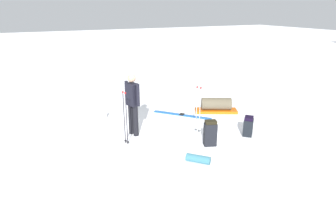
{
  "coord_description": "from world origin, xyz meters",
  "views": [
    {
      "loc": [
        6.57,
        -3.18,
        3.31
      ],
      "look_at": [
        0.0,
        0.0,
        0.7
      ],
      "focal_mm": 30.86,
      "sensor_mm": 36.0,
      "label": 1
    }
  ],
  "objects_px": {
    "backpack_large_dark": "(248,126)",
    "gear_sled": "(216,106)",
    "thermos_bottle": "(106,114)",
    "ski_pair_near": "(182,115)",
    "ski_poles_planted_far": "(198,107)",
    "sleeping_mat_rolled": "(198,159)",
    "ski_poles_planted_near": "(125,116)",
    "skier_standing": "(133,101)",
    "backpack_bright": "(210,133)"
  },
  "relations": [
    {
      "from": "thermos_bottle",
      "to": "backpack_large_dark",
      "type": "bearing_deg",
      "value": 46.38
    },
    {
      "from": "ski_poles_planted_near",
      "to": "backpack_bright",
      "type": "bearing_deg",
      "value": 61.78
    },
    {
      "from": "ski_poles_planted_far",
      "to": "thermos_bottle",
      "type": "relative_size",
      "value": 5.09
    },
    {
      "from": "skier_standing",
      "to": "gear_sled",
      "type": "distance_m",
      "value": 3.21
    },
    {
      "from": "backpack_bright",
      "to": "gear_sled",
      "type": "xyz_separation_m",
      "value": [
        -1.98,
        1.57,
        -0.1
      ]
    },
    {
      "from": "gear_sled",
      "to": "ski_pair_near",
      "type": "bearing_deg",
      "value": -100.63
    },
    {
      "from": "thermos_bottle",
      "to": "sleeping_mat_rolled",
      "type": "bearing_deg",
      "value": 17.53
    },
    {
      "from": "backpack_large_dark",
      "to": "ski_poles_planted_near",
      "type": "relative_size",
      "value": 0.39
    },
    {
      "from": "backpack_bright",
      "to": "thermos_bottle",
      "type": "bearing_deg",
      "value": -148.39
    },
    {
      "from": "ski_poles_planted_near",
      "to": "gear_sled",
      "type": "bearing_deg",
      "value": 105.82
    },
    {
      "from": "ski_poles_planted_near",
      "to": "sleeping_mat_rolled",
      "type": "relative_size",
      "value": 2.53
    },
    {
      "from": "backpack_large_dark",
      "to": "thermos_bottle",
      "type": "relative_size",
      "value": 2.07
    },
    {
      "from": "ski_pair_near",
      "to": "ski_poles_planted_far",
      "type": "bearing_deg",
      "value": -10.15
    },
    {
      "from": "sleeping_mat_rolled",
      "to": "ski_poles_planted_far",
      "type": "bearing_deg",
      "value": 149.16
    },
    {
      "from": "backpack_large_dark",
      "to": "thermos_bottle",
      "type": "distance_m",
      "value": 4.37
    },
    {
      "from": "skier_standing",
      "to": "thermos_bottle",
      "type": "bearing_deg",
      "value": -166.8
    },
    {
      "from": "ski_poles_planted_far",
      "to": "sleeping_mat_rolled",
      "type": "height_order",
      "value": "ski_poles_planted_far"
    },
    {
      "from": "ski_pair_near",
      "to": "ski_poles_planted_far",
      "type": "height_order",
      "value": "ski_poles_planted_far"
    },
    {
      "from": "thermos_bottle",
      "to": "gear_sled",
      "type": "bearing_deg",
      "value": 72.49
    },
    {
      "from": "ski_pair_near",
      "to": "gear_sled",
      "type": "xyz_separation_m",
      "value": [
        0.22,
        1.18,
        0.21
      ]
    },
    {
      "from": "gear_sled",
      "to": "thermos_bottle",
      "type": "distance_m",
      "value": 3.63
    },
    {
      "from": "ski_pair_near",
      "to": "backpack_large_dark",
      "type": "relative_size",
      "value": 2.91
    },
    {
      "from": "ski_pair_near",
      "to": "ski_poles_planted_far",
      "type": "relative_size",
      "value": 1.18
    },
    {
      "from": "gear_sled",
      "to": "thermos_bottle",
      "type": "height_order",
      "value": "gear_sled"
    },
    {
      "from": "ski_poles_planted_far",
      "to": "sleeping_mat_rolled",
      "type": "xyz_separation_m",
      "value": [
        1.45,
        -0.87,
        -0.64
      ]
    },
    {
      "from": "ski_poles_planted_near",
      "to": "sleeping_mat_rolled",
      "type": "distance_m",
      "value": 2.11
    },
    {
      "from": "ski_poles_planted_far",
      "to": "skier_standing",
      "type": "bearing_deg",
      "value": -111.04
    },
    {
      "from": "skier_standing",
      "to": "ski_poles_planted_near",
      "type": "xyz_separation_m",
      "value": [
        0.46,
        -0.36,
        -0.19
      ]
    },
    {
      "from": "sleeping_mat_rolled",
      "to": "thermos_bottle",
      "type": "bearing_deg",
      "value": -162.47
    },
    {
      "from": "skier_standing",
      "to": "sleeping_mat_rolled",
      "type": "bearing_deg",
      "value": 20.71
    },
    {
      "from": "ski_poles_planted_far",
      "to": "sleeping_mat_rolled",
      "type": "relative_size",
      "value": 2.41
    },
    {
      "from": "sleeping_mat_rolled",
      "to": "thermos_bottle",
      "type": "height_order",
      "value": "thermos_bottle"
    },
    {
      "from": "backpack_large_dark",
      "to": "gear_sled",
      "type": "distance_m",
      "value": 1.95
    },
    {
      "from": "backpack_bright",
      "to": "gear_sled",
      "type": "distance_m",
      "value": 2.53
    },
    {
      "from": "skier_standing",
      "to": "backpack_bright",
      "type": "distance_m",
      "value": 2.2
    },
    {
      "from": "ski_pair_near",
      "to": "backpack_large_dark",
      "type": "distance_m",
      "value": 2.34
    },
    {
      "from": "backpack_large_dark",
      "to": "ski_poles_planted_far",
      "type": "height_order",
      "value": "ski_poles_planted_far"
    },
    {
      "from": "ski_pair_near",
      "to": "backpack_large_dark",
      "type": "bearing_deg",
      "value": 22.42
    },
    {
      "from": "ski_poles_planted_near",
      "to": "skier_standing",
      "type": "bearing_deg",
      "value": 142.0
    },
    {
      "from": "ski_poles_planted_far",
      "to": "backpack_large_dark",
      "type": "bearing_deg",
      "value": 55.54
    },
    {
      "from": "sleeping_mat_rolled",
      "to": "thermos_bottle",
      "type": "distance_m",
      "value": 3.87
    },
    {
      "from": "skier_standing",
      "to": "ski_pair_near",
      "type": "xyz_separation_m",
      "value": [
        -0.73,
        1.9,
        -0.94
      ]
    },
    {
      "from": "thermos_bottle",
      "to": "ski_poles_planted_near",
      "type": "bearing_deg",
      "value": 0.37
    },
    {
      "from": "gear_sled",
      "to": "sleeping_mat_rolled",
      "type": "height_order",
      "value": "gear_sled"
    },
    {
      "from": "skier_standing",
      "to": "ski_poles_planted_far",
      "type": "distance_m",
      "value": 1.79
    },
    {
      "from": "sleeping_mat_rolled",
      "to": "thermos_bottle",
      "type": "relative_size",
      "value": 2.12
    },
    {
      "from": "backpack_bright",
      "to": "sleeping_mat_rolled",
      "type": "bearing_deg",
      "value": -49.43
    },
    {
      "from": "skier_standing",
      "to": "gear_sled",
      "type": "relative_size",
      "value": 1.18
    },
    {
      "from": "ski_poles_planted_far",
      "to": "thermos_bottle",
      "type": "bearing_deg",
      "value": -137.75
    },
    {
      "from": "ski_poles_planted_near",
      "to": "sleeping_mat_rolled",
      "type": "bearing_deg",
      "value": 35.31
    }
  ]
}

